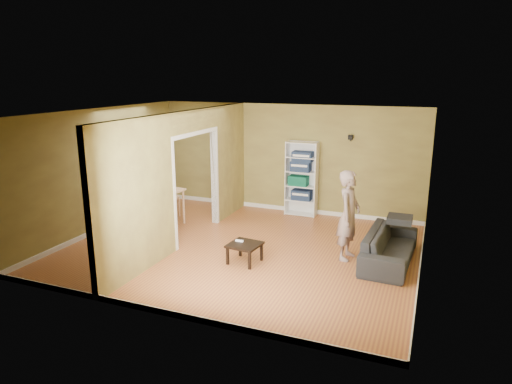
% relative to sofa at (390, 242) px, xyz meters
% --- Properties ---
extents(room_shell, '(6.50, 6.50, 6.50)m').
position_rel_sofa_xyz_m(room_shell, '(-2.70, -0.38, 0.93)').
color(room_shell, '#AD6B31').
rests_on(room_shell, ground).
extents(partition, '(0.22, 5.50, 2.60)m').
position_rel_sofa_xyz_m(partition, '(-3.90, -0.38, 0.93)').
color(partition, '#9A9145').
rests_on(partition, ground).
extents(wall_speaker, '(0.10, 0.10, 0.10)m').
position_rel_sofa_xyz_m(wall_speaker, '(-1.20, 2.31, 1.53)').
color(wall_speaker, black).
rests_on(wall_speaker, room_shell).
extents(sofa, '(2.01, 0.94, 0.75)m').
position_rel_sofa_xyz_m(sofa, '(0.00, 0.00, 0.00)').
color(sofa, '#222227').
rests_on(sofa, ground).
extents(person, '(0.76, 0.62, 1.92)m').
position_rel_sofa_xyz_m(person, '(-0.74, -0.12, 0.59)').
color(person, slate).
rests_on(person, ground).
extents(bookshelf, '(0.74, 0.32, 1.76)m').
position_rel_sofa_xyz_m(bookshelf, '(-2.28, 2.22, 0.51)').
color(bookshelf, white).
rests_on(bookshelf, ground).
extents(paper_box_navy_a, '(0.46, 0.30, 0.23)m').
position_rel_sofa_xyz_m(paper_box_navy_a, '(-2.26, 2.17, 0.12)').
color(paper_box_navy_a, navy).
rests_on(paper_box_navy_a, bookshelf).
extents(paper_box_teal, '(0.45, 0.29, 0.23)m').
position_rel_sofa_xyz_m(paper_box_teal, '(-2.35, 2.17, 0.46)').
color(paper_box_teal, '#1E856F').
rests_on(paper_box_teal, bookshelf).
extents(paper_box_navy_b, '(0.46, 0.30, 0.23)m').
position_rel_sofa_xyz_m(paper_box_navy_b, '(-2.30, 2.17, 0.80)').
color(paper_box_navy_b, navy).
rests_on(paper_box_navy_b, bookshelf).
extents(paper_box_navy_c, '(0.46, 0.30, 0.24)m').
position_rel_sofa_xyz_m(paper_box_navy_c, '(-2.26, 2.17, 1.04)').
color(paper_box_navy_c, '#1C284C').
rests_on(paper_box_navy_c, bookshelf).
extents(coffee_table, '(0.53, 0.53, 0.36)m').
position_rel_sofa_xyz_m(coffee_table, '(-2.39, -1.00, -0.07)').
color(coffee_table, black).
rests_on(coffee_table, ground).
extents(game_controller, '(0.15, 0.04, 0.03)m').
position_rel_sofa_xyz_m(game_controller, '(-2.52, -0.93, -0.00)').
color(game_controller, white).
rests_on(game_controller, coffee_table).
extents(dining_table, '(1.30, 0.86, 0.81)m').
position_rel_sofa_xyz_m(dining_table, '(-5.17, 0.22, 0.36)').
color(dining_table, '#DEBC8C').
rests_on(dining_table, ground).
extents(chair_left, '(0.54, 0.54, 1.05)m').
position_rel_sofa_xyz_m(chair_left, '(-5.90, 0.22, 0.15)').
color(chair_left, tan).
rests_on(chair_left, ground).
extents(chair_near, '(0.54, 0.54, 0.94)m').
position_rel_sofa_xyz_m(chair_near, '(-5.18, -0.41, 0.10)').
color(chair_near, tan).
rests_on(chair_near, ground).
extents(chair_far, '(0.55, 0.55, 1.01)m').
position_rel_sofa_xyz_m(chair_far, '(-5.10, 0.85, 0.13)').
color(chair_far, '#D4B774').
rests_on(chair_far, ground).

